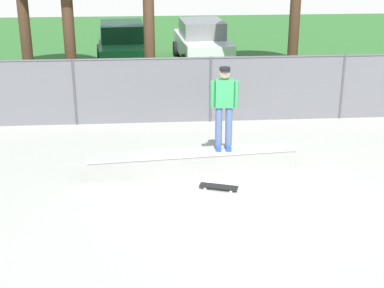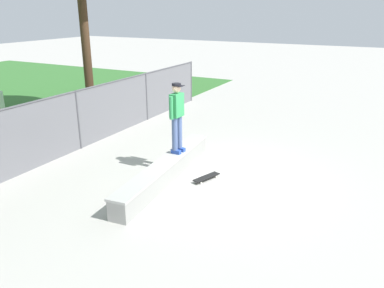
# 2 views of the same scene
# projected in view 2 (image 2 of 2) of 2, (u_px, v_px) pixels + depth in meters

# --- Properties ---
(ground_plane) EXTENTS (80.00, 80.00, 0.00)m
(ground_plane) POSITION_uv_depth(u_px,v_px,m) (219.00, 177.00, 9.93)
(ground_plane) COLOR #ADAAA3
(concrete_ledge) EXTENTS (4.64, 0.91, 0.52)m
(concrete_ledge) POSITION_uv_depth(u_px,v_px,m) (166.00, 170.00, 9.70)
(concrete_ledge) COLOR #999993
(concrete_ledge) RESTS_ON ground
(skateboarder) EXTENTS (0.60, 0.31, 1.84)m
(skateboarder) POSITION_uv_depth(u_px,v_px,m) (177.00, 115.00, 9.85)
(skateboarder) COLOR #2647A5
(skateboarder) RESTS_ON concrete_ledge
(skateboard) EXTENTS (0.82, 0.45, 0.09)m
(skateboard) POSITION_uv_depth(u_px,v_px,m) (206.00, 177.00, 9.75)
(skateboard) COLOR black
(skateboard) RESTS_ON ground
(chainlink_fence) EXTENTS (14.87, 0.07, 1.83)m
(chainlink_fence) POSITION_uv_depth(u_px,v_px,m) (78.00, 118.00, 11.64)
(chainlink_fence) COLOR #4C4C51
(chainlink_fence) RESTS_ON ground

